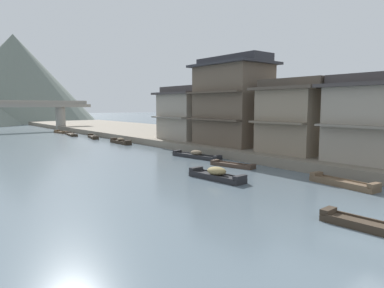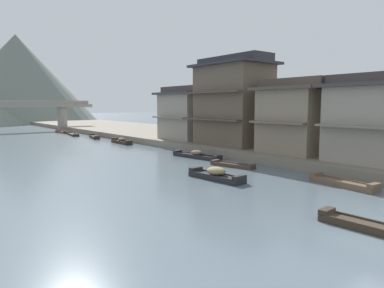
{
  "view_description": "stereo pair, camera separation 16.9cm",
  "coord_description": "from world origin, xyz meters",
  "px_view_note": "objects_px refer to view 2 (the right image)",
  "views": [
    {
      "loc": [
        -13.19,
        -4.95,
        4.7
      ],
      "look_at": [
        2.69,
        14.93,
        1.83
      ],
      "focal_mm": 32.1,
      "sensor_mm": 36.0,
      "label": 1
    },
    {
      "loc": [
        -13.05,
        -5.06,
        4.7
      ],
      "look_at": [
        2.69,
        14.93,
        1.83
      ],
      "focal_mm": 32.1,
      "sensor_mm": 36.0,
      "label": 2
    }
  ],
  "objects_px": {
    "boat_moored_nearest": "(73,134)",
    "boat_moored_third": "(233,165)",
    "house_waterfront_tall": "(233,102)",
    "house_waterfront_narrow": "(185,113)",
    "boat_midriver_drifting": "(62,132)",
    "boat_crossing_west": "(197,155)",
    "house_waterfront_second": "(294,117)",
    "stone_bridge": "(14,111)",
    "boat_midriver_upstream": "(343,183)",
    "boat_upstream_distant": "(122,141)",
    "boat_moored_far": "(94,137)",
    "boat_moored_second": "(216,175)"
  },
  "relations": [
    {
      "from": "boat_moored_far",
      "to": "house_waterfront_narrow",
      "type": "distance_m",
      "value": 16.46
    },
    {
      "from": "boat_midriver_drifting",
      "to": "boat_midriver_upstream",
      "type": "bearing_deg",
      "value": -89.65
    },
    {
      "from": "boat_upstream_distant",
      "to": "house_waterfront_tall",
      "type": "bearing_deg",
      "value": -69.15
    },
    {
      "from": "house_waterfront_second",
      "to": "stone_bridge",
      "type": "xyz_separation_m",
      "value": [
        -11.21,
        51.17,
        0.0
      ]
    },
    {
      "from": "boat_moored_second",
      "to": "boat_moored_far",
      "type": "bearing_deg",
      "value": 81.14
    },
    {
      "from": "boat_midriver_drifting",
      "to": "boat_crossing_west",
      "type": "height_order",
      "value": "boat_crossing_west"
    },
    {
      "from": "house_waterfront_narrow",
      "to": "stone_bridge",
      "type": "bearing_deg",
      "value": 107.18
    },
    {
      "from": "boat_moored_third",
      "to": "boat_crossing_west",
      "type": "distance_m",
      "value": 5.17
    },
    {
      "from": "boat_moored_third",
      "to": "stone_bridge",
      "type": "height_order",
      "value": "stone_bridge"
    },
    {
      "from": "house_waterfront_narrow",
      "to": "boat_moored_second",
      "type": "bearing_deg",
      "value": -121.19
    },
    {
      "from": "boat_moored_nearest",
      "to": "boat_moored_second",
      "type": "bearing_deg",
      "value": -96.17
    },
    {
      "from": "house_waterfront_tall",
      "to": "house_waterfront_narrow",
      "type": "distance_m",
      "value": 7.58
    },
    {
      "from": "boat_moored_second",
      "to": "boat_moored_nearest",
      "type": "bearing_deg",
      "value": 83.83
    },
    {
      "from": "boat_moored_nearest",
      "to": "boat_midriver_drifting",
      "type": "height_order",
      "value": "boat_midriver_drifting"
    },
    {
      "from": "boat_moored_nearest",
      "to": "house_waterfront_second",
      "type": "height_order",
      "value": "house_waterfront_second"
    },
    {
      "from": "boat_moored_second",
      "to": "boat_moored_far",
      "type": "distance_m",
      "value": 31.86
    },
    {
      "from": "boat_crossing_west",
      "to": "stone_bridge",
      "type": "distance_m",
      "value": 45.19
    },
    {
      "from": "boat_crossing_west",
      "to": "house_waterfront_narrow",
      "type": "bearing_deg",
      "value": 58.75
    },
    {
      "from": "boat_moored_nearest",
      "to": "boat_moored_far",
      "type": "height_order",
      "value": "boat_moored_far"
    },
    {
      "from": "house_waterfront_tall",
      "to": "house_waterfront_narrow",
      "type": "xyz_separation_m",
      "value": [
        -0.32,
        7.46,
        -1.29
      ]
    },
    {
      "from": "boat_midriver_upstream",
      "to": "boat_upstream_distant",
      "type": "bearing_deg",
      "value": 89.55
    },
    {
      "from": "boat_moored_third",
      "to": "boat_moored_second",
      "type": "bearing_deg",
      "value": -147.26
    },
    {
      "from": "boat_midriver_drifting",
      "to": "boat_moored_second",
      "type": "bearing_deg",
      "value": -95.57
    },
    {
      "from": "boat_moored_second",
      "to": "boat_crossing_west",
      "type": "height_order",
      "value": "boat_moored_second"
    },
    {
      "from": "boat_moored_nearest",
      "to": "boat_midriver_drifting",
      "type": "distance_m",
      "value": 5.36
    },
    {
      "from": "boat_moored_far",
      "to": "house_waterfront_tall",
      "type": "relative_size",
      "value": 0.54
    },
    {
      "from": "boat_moored_second",
      "to": "house_waterfront_second",
      "type": "relative_size",
      "value": 0.68
    },
    {
      "from": "boat_moored_second",
      "to": "boat_midriver_upstream",
      "type": "height_order",
      "value": "boat_moored_second"
    },
    {
      "from": "boat_moored_nearest",
      "to": "house_waterfront_narrow",
      "type": "xyz_separation_m",
      "value": [
        5.65,
        -22.14,
        3.63
      ]
    },
    {
      "from": "boat_midriver_upstream",
      "to": "boat_crossing_west",
      "type": "height_order",
      "value": "boat_crossing_west"
    },
    {
      "from": "boat_moored_far",
      "to": "boat_upstream_distant",
      "type": "bearing_deg",
      "value": -90.77
    },
    {
      "from": "boat_midriver_drifting",
      "to": "house_waterfront_tall",
      "type": "relative_size",
      "value": 0.42
    },
    {
      "from": "boat_moored_second",
      "to": "house_waterfront_tall",
      "type": "relative_size",
      "value": 0.48
    },
    {
      "from": "boat_moored_third",
      "to": "boat_moored_far",
      "type": "distance_m",
      "value": 28.86
    },
    {
      "from": "house_waterfront_tall",
      "to": "boat_moored_nearest",
      "type": "bearing_deg",
      "value": 101.39
    },
    {
      "from": "boat_upstream_distant",
      "to": "stone_bridge",
      "type": "height_order",
      "value": "stone_bridge"
    },
    {
      "from": "house_waterfront_second",
      "to": "stone_bridge",
      "type": "bearing_deg",
      "value": 102.36
    },
    {
      "from": "boat_moored_nearest",
      "to": "boat_moored_third",
      "type": "distance_m",
      "value": 35.68
    },
    {
      "from": "boat_moored_far",
      "to": "stone_bridge",
      "type": "relative_size",
      "value": 0.17
    },
    {
      "from": "house_waterfront_second",
      "to": "boat_moored_far",
      "type": "bearing_deg",
      "value": 99.19
    },
    {
      "from": "boat_midriver_drifting",
      "to": "house_waterfront_second",
      "type": "height_order",
      "value": "house_waterfront_second"
    },
    {
      "from": "boat_midriver_upstream",
      "to": "boat_moored_far",
      "type": "bearing_deg",
      "value": 89.48
    },
    {
      "from": "boat_crossing_west",
      "to": "stone_bridge",
      "type": "relative_size",
      "value": 0.19
    },
    {
      "from": "boat_moored_second",
      "to": "house_waterfront_narrow",
      "type": "relative_size",
      "value": 0.62
    },
    {
      "from": "boat_moored_far",
      "to": "boat_crossing_west",
      "type": "distance_m",
      "value": 23.72
    },
    {
      "from": "boat_moored_nearest",
      "to": "boat_moored_third",
      "type": "bearing_deg",
      "value": -90.09
    },
    {
      "from": "boat_moored_third",
      "to": "house_waterfront_narrow",
      "type": "height_order",
      "value": "house_waterfront_narrow"
    },
    {
      "from": "boat_moored_nearest",
      "to": "boat_upstream_distant",
      "type": "xyz_separation_m",
      "value": [
        0.65,
        -15.64,
        0.13
      ]
    },
    {
      "from": "boat_upstream_distant",
      "to": "boat_midriver_upstream",
      "type": "bearing_deg",
      "value": -90.45
    },
    {
      "from": "boat_moored_third",
      "to": "boat_crossing_west",
      "type": "bearing_deg",
      "value": 83.36
    }
  ]
}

